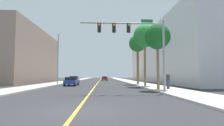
# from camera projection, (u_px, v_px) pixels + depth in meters

# --- Properties ---
(ground) EXTENTS (192.00, 192.00, 0.00)m
(ground) POSITION_uv_depth(u_px,v_px,m) (99.00, 81.00, 50.11)
(ground) COLOR #2D2D30
(sidewalk_left) EXTENTS (3.72, 168.00, 0.15)m
(sidewalk_left) POSITION_uv_depth(u_px,v_px,m) (68.00, 81.00, 49.72)
(sidewalk_left) COLOR #B2ADA3
(sidewalk_left) RESTS_ON ground
(sidewalk_right) EXTENTS (3.72, 168.00, 0.15)m
(sidewalk_right) POSITION_uv_depth(u_px,v_px,m) (129.00, 81.00, 50.51)
(sidewalk_right) COLOR beige
(sidewalk_right) RESTS_ON ground
(lane_marking_center) EXTENTS (0.16, 144.00, 0.01)m
(lane_marking_center) POSITION_uv_depth(u_px,v_px,m) (99.00, 81.00, 50.11)
(lane_marking_center) COLOR yellow
(lane_marking_center) RESTS_ON ground
(building_left_near) EXTENTS (10.71, 27.80, 12.13)m
(building_left_near) POSITION_uv_depth(u_px,v_px,m) (20.00, 56.00, 42.56)
(building_left_near) COLOR gray
(building_left_near) RESTS_ON ground
(building_right_near) EXTENTS (17.90, 27.53, 13.01)m
(building_right_near) POSITION_uv_depth(u_px,v_px,m) (206.00, 51.00, 36.44)
(building_right_near) COLOR silver
(building_right_near) RESTS_ON ground
(building_right_far) EXTENTS (11.39, 18.24, 14.28)m
(building_right_far) POSITION_uv_depth(u_px,v_px,m) (152.00, 60.00, 64.16)
(building_right_far) COLOR silver
(building_right_far) RESTS_ON ground
(traffic_signal_mast) EXTENTS (7.77, 0.36, 6.66)m
(traffic_signal_mast) POSITION_uv_depth(u_px,v_px,m) (137.00, 38.00, 16.79)
(traffic_signal_mast) COLOR gray
(traffic_signal_mast) RESTS_ON sidewalk_right
(street_lamp) EXTENTS (0.56, 0.28, 8.96)m
(street_lamp) POSITION_uv_depth(u_px,v_px,m) (58.00, 56.00, 32.67)
(street_lamp) COLOR gray
(street_lamp) RESTS_ON sidewalk_left
(palm_near) EXTENTS (2.84, 2.84, 7.20)m
(palm_near) POSITION_uv_depth(u_px,v_px,m) (157.00, 37.00, 20.27)
(palm_near) COLOR brown
(palm_near) RESTS_ON sidewalk_right
(palm_mid) EXTENTS (3.34, 3.34, 8.94)m
(palm_mid) POSITION_uv_depth(u_px,v_px,m) (145.00, 37.00, 26.88)
(palm_mid) COLOR brown
(palm_mid) RESTS_ON sidewalk_right
(palm_far) EXTENTS (3.15, 3.15, 8.93)m
(palm_far) POSITION_uv_depth(u_px,v_px,m) (138.00, 44.00, 33.39)
(palm_far) COLOR brown
(palm_far) RESTS_ON sidewalk_right
(car_silver) EXTENTS (2.07, 4.56, 1.51)m
(car_silver) POSITION_uv_depth(u_px,v_px,m) (74.00, 80.00, 39.03)
(car_silver) COLOR #BCBCC1
(car_silver) RESTS_ON ground
(car_blue) EXTENTS (1.81, 4.39, 1.38)m
(car_blue) POSITION_uv_depth(u_px,v_px,m) (72.00, 81.00, 29.02)
(car_blue) COLOR #1E389E
(car_blue) RESTS_ON ground
(car_red) EXTENTS (1.80, 3.97, 1.37)m
(car_red) POSITION_uv_depth(u_px,v_px,m) (105.00, 78.00, 57.35)
(car_red) COLOR red
(car_red) RESTS_ON ground
(pedestrian) EXTENTS (0.38, 0.38, 1.79)m
(pedestrian) POSITION_uv_depth(u_px,v_px,m) (168.00, 81.00, 20.31)
(pedestrian) COLOR #3F3859
(pedestrian) RESTS_ON sidewalk_right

